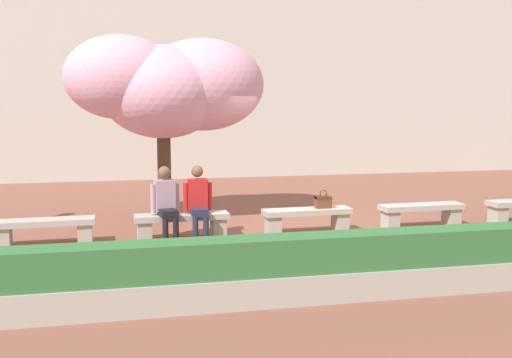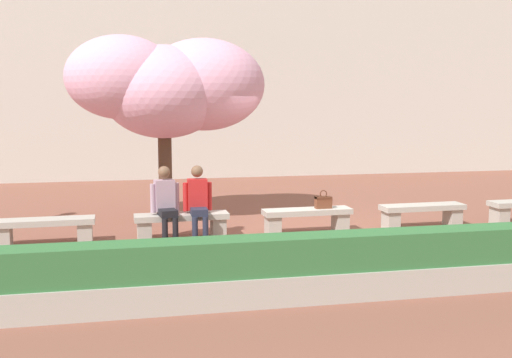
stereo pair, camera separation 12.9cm
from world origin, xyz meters
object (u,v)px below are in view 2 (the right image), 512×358
(person_seated_left, at_px, (166,201))
(stone_bench_near_west, at_px, (182,222))
(stone_bench_center, at_px, (307,217))
(stone_bench_near_east, at_px, (422,212))
(person_seated_right, at_px, (198,200))
(stone_bench_west_end, at_px, (45,228))
(cherry_tree_main, at_px, (169,86))
(handbag, at_px, (323,201))

(person_seated_left, bearing_deg, stone_bench_near_west, 10.92)
(stone_bench_near_west, distance_m, stone_bench_center, 2.29)
(person_seated_left, bearing_deg, stone_bench_near_east, 0.62)
(stone_bench_near_east, relative_size, person_seated_right, 1.28)
(stone_bench_near_west, height_order, person_seated_right, person_seated_right)
(stone_bench_near_west, xyz_separation_m, person_seated_right, (0.28, -0.05, 0.40))
(stone_bench_near_west, height_order, stone_bench_near_east, same)
(stone_bench_west_end, bearing_deg, stone_bench_near_east, 0.00)
(person_seated_left, height_order, cherry_tree_main, cherry_tree_main)
(stone_bench_center, relative_size, person_seated_left, 1.28)
(stone_bench_center, xyz_separation_m, cherry_tree_main, (-2.35, 1.83, 2.40))
(stone_bench_west_end, distance_m, person_seated_left, 2.06)
(cherry_tree_main, bearing_deg, stone_bench_center, -37.89)
(stone_bench_near_west, bearing_deg, cherry_tree_main, 91.70)
(cherry_tree_main, bearing_deg, stone_bench_near_east, -21.49)
(handbag, xyz_separation_m, cherry_tree_main, (-2.65, 1.82, 2.12))
(stone_bench_west_end, relative_size, stone_bench_center, 1.00)
(stone_bench_west_end, xyz_separation_m, stone_bench_center, (4.58, 0.00, 0.00))
(stone_bench_west_end, height_order, handbag, handbag)
(stone_bench_center, height_order, cherry_tree_main, cherry_tree_main)
(stone_bench_near_west, relative_size, stone_bench_center, 1.00)
(person_seated_right, bearing_deg, cherry_tree_main, 100.22)
(stone_bench_west_end, xyz_separation_m, person_seated_left, (2.02, -0.05, 0.40))
(handbag, bearing_deg, person_seated_right, -178.63)
(stone_bench_west_end, relative_size, person_seated_right, 1.28)
(handbag, distance_m, cherry_tree_main, 3.85)
(stone_bench_near_east, distance_m, person_seated_left, 4.87)
(stone_bench_near_east, xyz_separation_m, cherry_tree_main, (-4.64, 1.83, 2.40))
(stone_bench_near_west, distance_m, stone_bench_near_east, 4.58)
(handbag, bearing_deg, stone_bench_west_end, -179.98)
(person_seated_left, height_order, handbag, person_seated_left)
(stone_bench_near_east, xyz_separation_m, person_seated_left, (-4.85, -0.05, 0.40))
(person_seated_left, relative_size, handbag, 3.81)
(cherry_tree_main, bearing_deg, person_seated_left, -96.64)
(stone_bench_center, height_order, person_seated_right, person_seated_right)
(stone_bench_west_end, xyz_separation_m, person_seated_right, (2.58, -0.05, 0.40))
(stone_bench_west_end, relative_size, handbag, 4.86)
(person_seated_left, distance_m, handbag, 2.87)
(stone_bench_west_end, bearing_deg, person_seated_left, -1.49)
(stone_bench_near_west, xyz_separation_m, stone_bench_center, (2.29, 0.00, 0.00))
(person_seated_right, bearing_deg, person_seated_left, 179.90)
(stone_bench_center, bearing_deg, handbag, 0.33)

